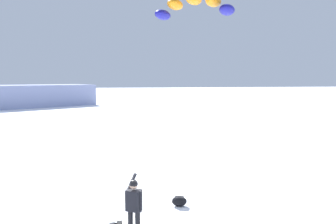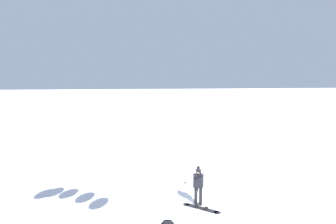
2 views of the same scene
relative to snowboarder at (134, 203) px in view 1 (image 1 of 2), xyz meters
The scene contains 3 objects.
snowboarder is the anchor object (origin of this frame).
traction_kite 9.72m from the snowboarder, 118.23° to the right, with size 3.93×2.99×1.04m.
gear_bag_large 2.64m from the snowboarder, 132.28° to the right, with size 0.57×0.40×0.35m.
Camera 1 is at (0.63, 8.47, 4.40)m, focal length 31.71 mm.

